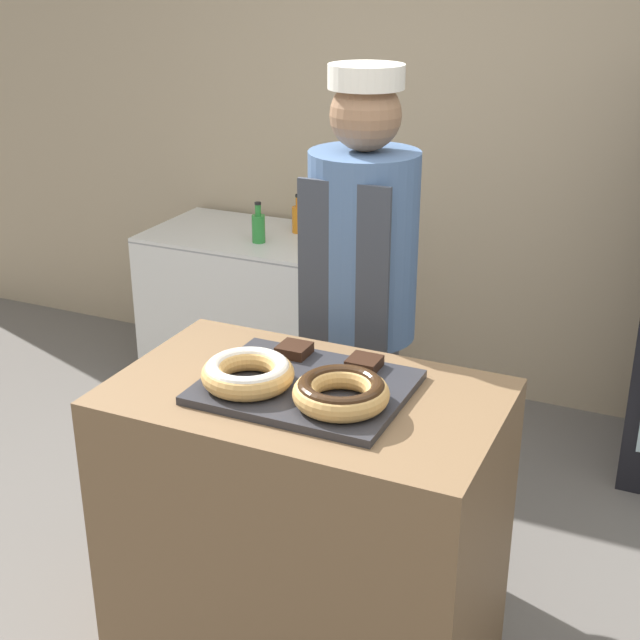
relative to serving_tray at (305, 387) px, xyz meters
The scene contains 12 objects.
wall_back 2.16m from the serving_tray, 90.00° to the left, with size 8.00×0.06×2.70m.
display_counter 0.50m from the serving_tray, ahead, with size 1.11×0.68×0.97m.
serving_tray is the anchor object (origin of this frame).
donut_light_glaze 0.17m from the serving_tray, 151.95° to the right, with size 0.26×0.26×0.07m.
donut_chocolate_glaze 0.17m from the serving_tray, 28.05° to the right, with size 0.26×0.26×0.07m.
brownie_back_left 0.20m from the serving_tray, 125.22° to the left, with size 0.09×0.09×0.03m.
brownie_back_right 0.20m from the serving_tray, 54.78° to the left, with size 0.09×0.09×0.03m.
baker_person 0.66m from the serving_tray, 98.20° to the left, with size 0.37×0.37×1.79m.
chest_freezer 2.16m from the serving_tray, 122.91° to the left, with size 1.05×0.65×0.81m.
bottle_green 1.94m from the serving_tray, 122.25° to the left, with size 0.06×0.06×0.20m.
bottle_green_b 2.11m from the serving_tray, 111.67° to the left, with size 0.07×0.07×0.22m.
bottle_orange 2.09m from the serving_tray, 116.37° to the left, with size 0.07×0.07×0.20m.
Camera 1 is at (0.98, -2.04, 2.12)m, focal length 50.00 mm.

